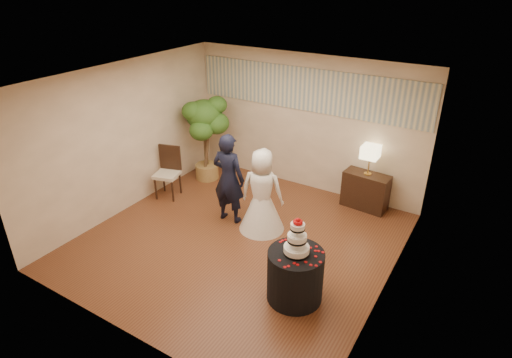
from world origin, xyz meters
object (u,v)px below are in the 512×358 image
Objects in this scene: table_lamp at (369,160)px; ficus_tree at (205,138)px; groom at (229,179)px; cake_table at (295,276)px; bride at (262,191)px; side_chair at (167,173)px; console at (365,191)px; wedding_cake at (297,236)px.

ficus_tree is (-3.43, -0.57, -0.06)m from table_lamp.
groom is 2.41m from cake_table.
side_chair is (-2.26, 0.04, -0.24)m from bride.
groom is at bearing -39.60° from ficus_tree.
console is 0.46× the size of ficus_tree.
side_chair is at bearing -16.18° from bride.
groom is 2.67m from table_lamp.
table_lamp is at bearing 89.86° from cake_table.
console is at bearing -142.72° from groom.
groom is 0.68m from bride.
groom is 2.94× the size of table_lamp.
groom is 2.71m from console.
cake_table is 0.91× the size of console.
bride is 2.65× the size of table_lamp.
bride is 1.77× the size of console.
bride is at bearing 135.32° from cake_table.
ficus_tree is (-3.42, 2.45, 0.56)m from cake_table.
wedding_cake is at bearing -85.38° from console.
bride reaches higher than table_lamp.
bride is 1.46× the size of side_chair.
bride is 0.81× the size of ficus_tree.
side_chair is (-0.16, -1.10, -0.42)m from ficus_tree.
ficus_tree reaches higher than side_chair.
ficus_tree is (-2.10, 1.14, 0.18)m from bride.
groom is 1.62m from side_chair.
side_chair reaches higher than cake_table.
bride is 2.18m from table_lamp.
ficus_tree is at bearing 65.25° from side_chair.
wedding_cake is (0.00, 0.00, 0.66)m from cake_table.
table_lamp is (0.01, 3.02, -0.04)m from wedding_cake.
ficus_tree reaches higher than groom.
wedding_cake is 0.64× the size of console.
side_chair is at bearing 159.40° from cake_table.
console is (1.33, 1.71, -0.41)m from bride.
ficus_tree is (-1.43, 1.18, 0.10)m from groom.
cake_table is 1.36× the size of table_lamp.
ficus_tree reaches higher than wedding_cake.
bride is 1.88m from wedding_cake.
table_lamp is (2.00, 1.75, 0.16)m from groom.
ficus_tree reaches higher than cake_table.
groom is at bearing -11.43° from bride.
wedding_cake is at bearing 143.70° from groom.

